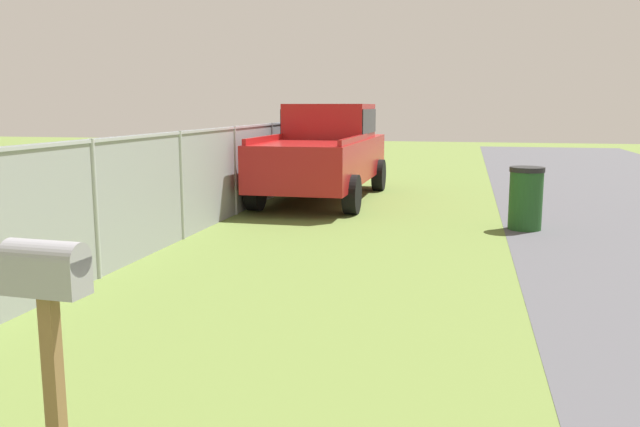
{
  "coord_description": "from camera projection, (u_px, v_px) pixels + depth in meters",
  "views": [
    {
      "loc": [
        1.89,
        -0.99,
        2.05
      ],
      "look_at": [
        6.73,
        0.1,
        1.22
      ],
      "focal_mm": 36.39,
      "sensor_mm": 36.0,
      "label": 1
    }
  ],
  "objects": [
    {
      "name": "fence_section",
      "position": [
        144.0,
        191.0,
        8.79
      ],
      "size": [
        16.75,
        0.07,
        1.67
      ],
      "color": "#9EA3A8",
      "rests_on": "ground"
    },
    {
      "name": "trash_bin",
      "position": [
        526.0,
        198.0,
        10.78
      ],
      "size": [
        0.57,
        0.57,
        1.05
      ],
      "color": "#1E4C1E",
      "rests_on": "ground"
    },
    {
      "name": "pickup_truck",
      "position": [
        325.0,
        149.0,
        14.37
      ],
      "size": [
        5.49,
        2.24,
        2.09
      ],
      "rotation": [
        0.0,
        0.0,
        -0.01
      ],
      "color": "maroon",
      "rests_on": "ground"
    },
    {
      "name": "mailbox",
      "position": [
        47.0,
        285.0,
        3.74
      ],
      "size": [
        0.23,
        0.5,
        1.29
      ],
      "rotation": [
        0.0,
        0.0,
        -0.06
      ],
      "color": "brown",
      "rests_on": "ground"
    }
  ]
}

